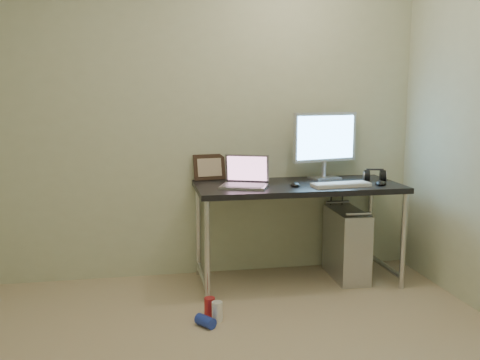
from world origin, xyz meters
The scene contains 16 objects.
wall_back centered at (0.00, 1.75, 1.25)m, with size 3.50×0.02×2.50m, color beige.
desk centered at (0.74, 1.42, 0.67)m, with size 1.51×0.66×0.75m.
tower_computer centered at (1.14, 1.44, 0.27)m, with size 0.24×0.51×0.56m.
cable_a centered at (1.09, 1.70, 0.40)m, with size 0.01×0.01×0.70m, color black.
cable_b centered at (1.18, 1.68, 0.38)m, with size 0.01×0.01×0.72m, color black.
can_red centered at (0.01, 0.88, 0.06)m, with size 0.07×0.07×0.13m, color red.
can_white centered at (0.04, 0.81, 0.06)m, with size 0.07×0.07×0.12m, color white.
can_blue centered at (-0.04, 0.74, 0.03)m, with size 0.07×0.07×0.13m, color #2137B2.
laptop centered at (0.34, 1.39, 0.80)m, with size 0.39×0.36×0.22m.
monitor centered at (1.01, 1.61, 1.05)m, with size 0.54×0.21×0.52m.
keyboard centered at (1.01, 1.26, 0.76)m, with size 0.42×0.14×0.03m, color silver.
mouse_right centered at (1.32, 1.26, 0.77)m, with size 0.07×0.12×0.04m, color black.
mouse_left centered at (0.69, 1.33, 0.77)m, with size 0.07×0.11×0.04m, color black.
headphones centered at (1.37, 1.49, 0.78)m, with size 0.19×0.11×0.11m.
picture_frame centered at (0.12, 1.73, 0.85)m, with size 0.25×0.03×0.20m, color black.
webcam centered at (0.37, 1.71, 0.84)m, with size 0.05×0.04×0.13m.
Camera 1 is at (-0.39, -2.33, 1.41)m, focal length 40.00 mm.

